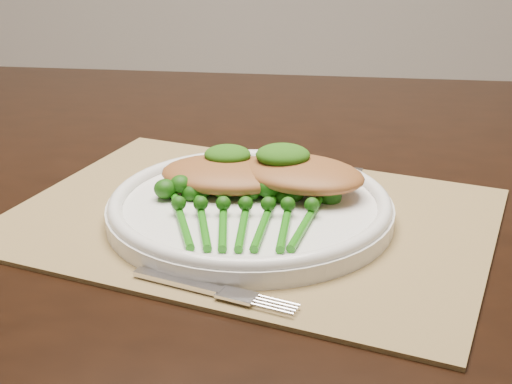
{
  "coord_description": "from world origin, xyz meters",
  "views": [
    {
      "loc": [
        -0.04,
        -0.83,
        1.05
      ],
      "look_at": [
        -0.08,
        -0.18,
        0.78
      ],
      "focal_mm": 50.0,
      "sensor_mm": 36.0,
      "label": 1
    }
  ],
  "objects_px": {
    "dinner_plate": "(250,206)",
    "broccolini_bundle": "(244,220)",
    "placemat": "(251,218)",
    "chicken_fillet_left": "(227,174)"
  },
  "relations": [
    {
      "from": "dinner_plate",
      "to": "broccolini_bundle",
      "type": "height_order",
      "value": "broccolini_bundle"
    },
    {
      "from": "placemat",
      "to": "chicken_fillet_left",
      "type": "distance_m",
      "value": 0.05
    },
    {
      "from": "dinner_plate",
      "to": "chicken_fillet_left",
      "type": "distance_m",
      "value": 0.05
    },
    {
      "from": "dinner_plate",
      "to": "broccolini_bundle",
      "type": "xyz_separation_m",
      "value": [
        -0.0,
        -0.05,
        0.01
      ]
    },
    {
      "from": "dinner_plate",
      "to": "chicken_fillet_left",
      "type": "relative_size",
      "value": 2.05
    },
    {
      "from": "chicken_fillet_left",
      "to": "broccolini_bundle",
      "type": "relative_size",
      "value": 0.86
    },
    {
      "from": "placemat",
      "to": "dinner_plate",
      "type": "bearing_deg",
      "value": -71.18
    },
    {
      "from": "dinner_plate",
      "to": "chicken_fillet_left",
      "type": "xyz_separation_m",
      "value": [
        -0.03,
        0.04,
        0.02
      ]
    },
    {
      "from": "placemat",
      "to": "broccolini_bundle",
      "type": "distance_m",
      "value": 0.06
    },
    {
      "from": "chicken_fillet_left",
      "to": "broccolini_bundle",
      "type": "bearing_deg",
      "value": -69.1
    }
  ]
}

